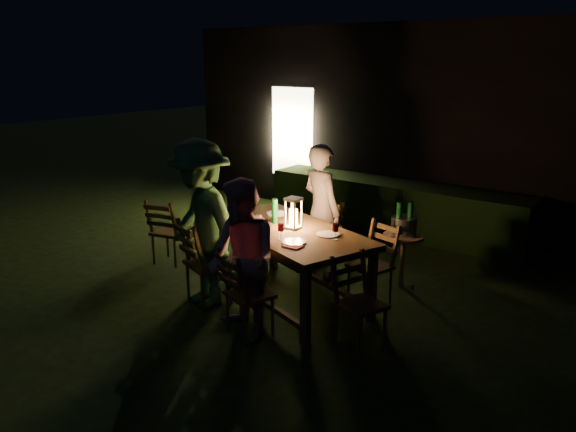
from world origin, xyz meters
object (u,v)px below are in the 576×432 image
Objects in this scene: person_house_side at (321,210)px; side_table at (403,241)px; chair_near_right at (248,308)px; bottle_table at (275,211)px; chair_spare at (170,242)px; lantern at (293,215)px; chair_near_left at (207,277)px; person_opp_left at (201,224)px; chair_far_right at (371,278)px; chair_end at (359,318)px; chair_far_left at (318,252)px; ice_bucket at (404,226)px; dining_table at (287,236)px; bottle_bucket_a at (399,222)px; bottle_bucket_b at (410,222)px; person_opp_right at (243,260)px.

person_house_side reaches higher than side_table.
bottle_table is (-0.41, 0.96, 0.72)m from chair_near_right.
bottle_table is (1.75, 0.05, 0.71)m from chair_spare.
lantern is (-0.11, 0.90, 0.73)m from chair_near_right.
chair_near_left is 0.62m from person_opp_left.
bottle_table is at bearing 40.10° from chair_far_right.
chair_far_left is at bearing -114.61° from chair_end.
person_house_side reaches higher than chair_end.
side_table is 2.17× the size of ice_bucket.
dining_table is at bearing 61.24° from person_opp_left.
bottle_table is (-1.40, 0.48, 0.72)m from chair_end.
side_table is 0.25m from bottle_bucket_a.
bottle_table reaches higher than bottle_bucket_b.
chair_far_right is 1.02× the size of chair_end.
bottle_bucket_a is 0.13m from bottle_bucket_b.
person_opp_left reaches higher than chair_far_left.
person_opp_right is (-0.02, -0.05, 0.51)m from chair_near_right.
chair_end is at bearing -19.04° from bottle_table.
person_opp_left reaches higher than person_opp_right.
lantern is at bearing -126.19° from bottle_bucket_b.
chair_far_left is 1.08× the size of chair_end.
bottle_bucket_a is at bearing -150.15° from person_house_side.
side_table is (1.03, 0.27, 0.28)m from chair_far_left.
side_table is (-0.30, 1.55, 0.30)m from chair_end.
lantern is at bearing 123.00° from person_house_side.
person_house_side is (-0.33, 1.80, 0.55)m from chair_near_right.
bottle_bucket_b is at bearing 38.66° from bottle_bucket_a.
person_opp_left is 6.19× the size of ice_bucket.
person_opp_left is at bearing 89.93° from chair_far_left.
ice_bucket is at bearing -146.31° from chair_far_left.
bottle_bucket_a is (-0.05, -0.04, 0.24)m from side_table.
bottle_bucket_b reaches higher than side_table.
chair_near_left is 1.09× the size of chair_near_right.
bottle_table is at bearing -12.15° from chair_spare.
chair_end is 3.25× the size of bottle_table.
bottle_table reaches higher than chair_end.
side_table is (1.02, 0.22, -0.26)m from person_house_side.
chair_far_left is at bearing 90.41° from chair_near_left.
person_opp_right is 2.18m from ice_bucket.
person_house_side is at bearing -115.99° from chair_end.
person_opp_right is 2.19m from side_table.
chair_spare is 2.40m from person_opp_right.
bottle_bucket_a is (0.63, 1.98, 0.53)m from chair_near_right.
bottle_bucket_a is (0.97, 0.18, -0.02)m from person_house_side.
chair_near_right is at bearing -108.71° from ice_bucket.
bottle_table is (-0.24, 0.08, 0.22)m from dining_table.
bottle_bucket_a is (0.75, 1.08, -0.20)m from lantern.
chair_spare is 3.04m from bottle_bucket_a.
dining_table is 1.50m from bottle_bucket_b.
chair_spare is 1.43× the size of side_table.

